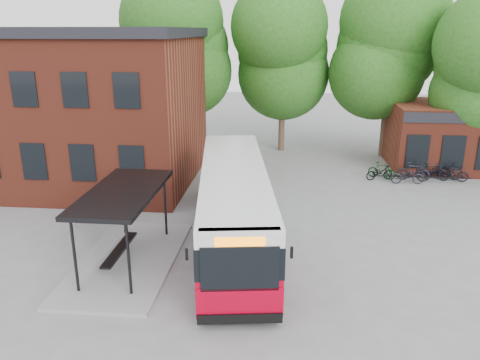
# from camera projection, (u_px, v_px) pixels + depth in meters

# --- Properties ---
(ground) EXTENTS (100.00, 100.00, 0.00)m
(ground) POSITION_uv_depth(u_px,v_px,m) (249.00, 255.00, 18.23)
(ground) COLOR slate
(station_building) EXTENTS (18.40, 10.40, 8.50)m
(station_building) POSITION_uv_depth(u_px,v_px,m) (35.00, 106.00, 26.67)
(station_building) COLOR maroon
(station_building) RESTS_ON ground
(bus_shelter) EXTENTS (3.60, 7.00, 2.90)m
(bus_shelter) POSITION_uv_depth(u_px,v_px,m) (125.00, 226.00, 17.25)
(bus_shelter) COLOR black
(bus_shelter) RESTS_ON ground
(bike_rail) EXTENTS (5.20, 0.10, 0.38)m
(bike_rail) POSITION_uv_depth(u_px,v_px,m) (424.00, 180.00, 26.78)
(bike_rail) COLOR black
(bike_rail) RESTS_ON ground
(tree_0) EXTENTS (7.92, 7.92, 11.00)m
(tree_0) POSITION_uv_depth(u_px,v_px,m) (181.00, 74.00, 32.26)
(tree_0) COLOR #1F5316
(tree_0) RESTS_ON ground
(tree_1) EXTENTS (7.92, 7.92, 10.40)m
(tree_1) POSITION_uv_depth(u_px,v_px,m) (283.00, 78.00, 32.65)
(tree_1) COLOR #1F5316
(tree_1) RESTS_ON ground
(tree_2) EXTENTS (7.92, 7.92, 11.00)m
(tree_2) POSITION_uv_depth(u_px,v_px,m) (389.00, 75.00, 30.96)
(tree_2) COLOR #1F5316
(tree_2) RESTS_ON ground
(city_bus) EXTENTS (4.31, 12.61, 3.14)m
(city_bus) POSITION_uv_depth(u_px,v_px,m) (234.00, 205.00, 19.02)
(city_bus) COLOR #A70018
(city_bus) RESTS_ON ground
(bicycle_0) EXTENTS (1.76, 1.09, 0.87)m
(bicycle_0) POSITION_uv_depth(u_px,v_px,m) (379.00, 173.00, 27.29)
(bicycle_0) COLOR black
(bicycle_0) RESTS_ON ground
(bicycle_1) EXTENTS (1.67, 1.10, 0.98)m
(bicycle_1) POSITION_uv_depth(u_px,v_px,m) (382.00, 171.00, 27.48)
(bicycle_1) COLOR black
(bicycle_1) RESTS_ON ground
(bicycle_2) EXTENTS (1.85, 0.70, 0.96)m
(bicycle_2) POSITION_uv_depth(u_px,v_px,m) (407.00, 176.00, 26.51)
(bicycle_2) COLOR black
(bicycle_2) RESTS_ON ground
(bicycle_3) EXTENTS (1.91, 0.91, 1.10)m
(bicycle_3) POSITION_uv_depth(u_px,v_px,m) (413.00, 172.00, 27.03)
(bicycle_3) COLOR black
(bicycle_3) RESTS_ON ground
(bicycle_4) EXTENTS (1.79, 0.92, 0.90)m
(bicycle_4) POSITION_uv_depth(u_px,v_px,m) (437.00, 172.00, 27.39)
(bicycle_4) COLOR black
(bicycle_4) RESTS_ON ground
(bicycle_5) EXTENTS (1.69, 0.60, 0.99)m
(bicycle_5) POSITION_uv_depth(u_px,v_px,m) (431.00, 170.00, 27.47)
(bicycle_5) COLOR black
(bicycle_5) RESTS_ON ground
(bicycle_6) EXTENTS (2.01, 1.18, 1.00)m
(bicycle_6) POSITION_uv_depth(u_px,v_px,m) (444.00, 171.00, 27.42)
(bicycle_6) COLOR black
(bicycle_6) RESTS_ON ground
(bicycle_7) EXTENTS (1.68, 0.67, 0.98)m
(bicycle_7) POSITION_uv_depth(u_px,v_px,m) (454.00, 173.00, 26.95)
(bicycle_7) COLOR black
(bicycle_7) RESTS_ON ground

